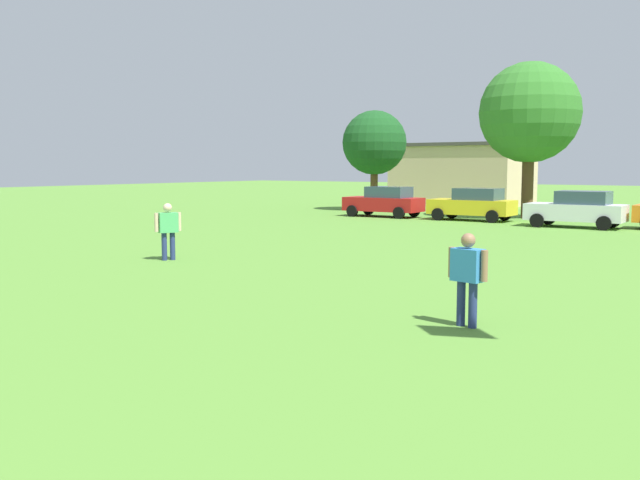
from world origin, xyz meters
The scene contains 9 objects.
ground_plane centered at (0.00, 30.00, 0.00)m, with size 160.00×160.00×0.00m, color #568C33.
adult_bystander centered at (2.23, 12.73, 0.98)m, with size 0.77×0.40×1.65m.
bystander_near_trees centered at (-8.63, 16.10, 1.01)m, with size 0.54×0.73×1.71m.
parked_car_red_0 centered at (-12.07, 35.73, 0.86)m, with size 4.30×2.02×1.68m.
parked_car_yellow_1 centered at (-6.95, 35.87, 0.86)m, with size 4.30×2.02×1.68m.
parked_car_white_2 centered at (-1.42, 34.60, 0.86)m, with size 4.30×2.02×1.68m.
tree_far_left centered at (-15.42, 40.42, 4.25)m, with size 4.04×4.04×6.30m.
tree_center centered at (-5.16, 39.00, 5.61)m, with size 5.33×5.33×8.31m.
house_left centered at (-13.45, 50.02, 2.22)m, with size 9.26×6.83×4.43m.
Camera 1 is at (6.94, 1.14, 2.81)m, focal length 39.86 mm.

